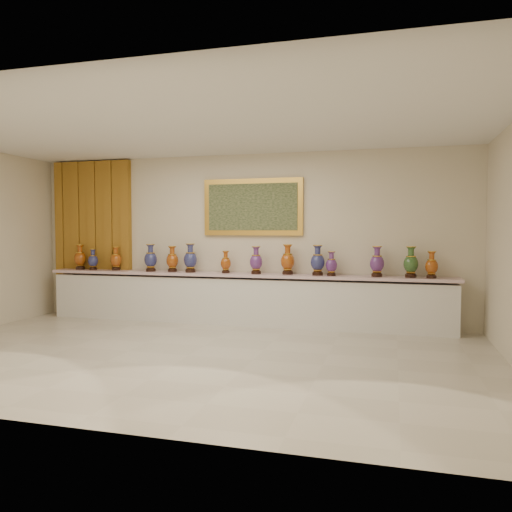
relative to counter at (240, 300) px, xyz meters
The scene contains 18 objects.
ground 2.31m from the counter, 90.00° to the right, with size 8.00×8.00×0.00m, color beige.
room 2.77m from the counter, behind, with size 8.00×8.00×8.00m.
counter is the anchor object (origin of this frame).
vase_0 3.28m from the counter, behind, with size 0.28×0.28×0.48m.
vase_1 2.97m from the counter, behind, with size 0.21×0.21×0.40m.
vase_2 2.52m from the counter, behind, with size 0.22×0.22×0.44m.
vase_3 1.83m from the counter, behind, with size 0.25×0.25×0.50m.
vase_4 1.44m from the counter, behind, with size 0.23×0.23×0.47m.
vase_5 1.15m from the counter, behind, with size 0.28×0.28×0.52m.
vase_6 0.69m from the counter, behind, with size 0.21×0.21×0.39m.
vase_7 0.75m from the counter, ahead, with size 0.28×0.28×0.48m.
vase_8 1.10m from the counter, ahead, with size 0.30×0.30×0.51m.
vase_9 1.54m from the counter, ahead, with size 0.27×0.27×0.51m.
vase_10 1.74m from the counter, ahead, with size 0.23×0.23×0.41m.
vase_11 2.44m from the counter, ahead, with size 0.25×0.25×0.50m.
vase_12 2.95m from the counter, ahead, with size 0.29×0.29×0.50m.
vase_13 3.25m from the counter, ahead, with size 0.26×0.26×0.43m.
label_card 2.09m from the counter, behind, with size 0.10×0.06×0.00m, color white.
Camera 1 is at (2.59, -6.04, 1.66)m, focal length 35.00 mm.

